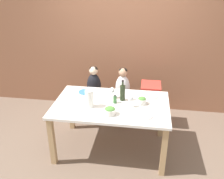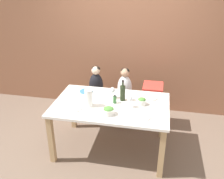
% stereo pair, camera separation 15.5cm
% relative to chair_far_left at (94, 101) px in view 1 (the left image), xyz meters
% --- Properties ---
extents(ground_plane, '(14.00, 14.00, 0.00)m').
position_rel_chair_far_left_xyz_m(ground_plane, '(0.40, -0.74, -0.37)').
color(ground_plane, '#705B4C').
extents(wall_back, '(10.00, 0.06, 2.70)m').
position_rel_chair_far_left_xyz_m(wall_back, '(0.40, 0.61, 0.98)').
color(wall_back, '#8E5B42').
rests_on(wall_back, ground_plane).
extents(dining_table, '(1.57, 0.98, 0.75)m').
position_rel_chair_far_left_xyz_m(dining_table, '(0.40, -0.74, 0.28)').
color(dining_table, white).
rests_on(dining_table, ground_plane).
extents(chair_far_left, '(0.37, 0.43, 0.44)m').
position_rel_chair_far_left_xyz_m(chair_far_left, '(0.00, 0.00, 0.00)').
color(chair_far_left, silver).
rests_on(chair_far_left, ground_plane).
extents(chair_far_center, '(0.37, 0.43, 0.44)m').
position_rel_chair_far_left_xyz_m(chair_far_center, '(0.48, 0.00, 0.00)').
color(chair_far_center, silver).
rests_on(chair_far_center, ground_plane).
extents(chair_right_highchair, '(0.32, 0.36, 0.75)m').
position_rel_chair_far_left_xyz_m(chair_right_highchair, '(0.94, 0.00, 0.21)').
color(chair_right_highchair, silver).
rests_on(chair_right_highchair, ground_plane).
extents(person_child_left, '(0.24, 0.19, 0.56)m').
position_rel_chair_far_left_xyz_m(person_child_left, '(0.00, 0.00, 0.34)').
color(person_child_left, black).
rests_on(person_child_left, chair_far_left).
extents(person_child_center, '(0.24, 0.19, 0.56)m').
position_rel_chair_far_left_xyz_m(person_child_center, '(0.48, 0.00, 0.34)').
color(person_child_center, silver).
rests_on(person_child_center, chair_far_center).
extents(wine_bottle, '(0.07, 0.07, 0.30)m').
position_rel_chair_far_left_xyz_m(wine_bottle, '(0.54, -0.60, 0.50)').
color(wine_bottle, '#232D19').
rests_on(wine_bottle, dining_table).
extents(paper_towel_roll, '(0.11, 0.11, 0.24)m').
position_rel_chair_far_left_xyz_m(paper_towel_roll, '(0.13, -0.86, 0.50)').
color(paper_towel_roll, white).
rests_on(paper_towel_roll, dining_table).
extents(wine_glass_near, '(0.07, 0.07, 0.17)m').
position_rel_chair_far_left_xyz_m(wine_glass_near, '(0.67, -0.78, 0.49)').
color(wine_glass_near, white).
rests_on(wine_glass_near, dining_table).
extents(wine_glass_far, '(0.07, 0.07, 0.17)m').
position_rel_chair_far_left_xyz_m(wine_glass_far, '(0.39, -0.56, 0.49)').
color(wine_glass_far, white).
rests_on(wine_glass_far, dining_table).
extents(salad_bowl_large, '(0.15, 0.15, 0.10)m').
position_rel_chair_far_left_xyz_m(salad_bowl_large, '(0.43, -1.01, 0.43)').
color(salad_bowl_large, silver).
rests_on(salad_bowl_large, dining_table).
extents(salad_bowl_small, '(0.13, 0.13, 0.10)m').
position_rel_chair_far_left_xyz_m(salad_bowl_small, '(0.82, -0.68, 0.43)').
color(salad_bowl_small, silver).
rests_on(salad_bowl_small, dining_table).
extents(dinner_plate_front_left, '(0.20, 0.20, 0.01)m').
position_rel_chair_far_left_xyz_m(dinner_plate_front_left, '(-0.04, -0.97, 0.38)').
color(dinner_plate_front_left, silver).
rests_on(dinner_plate_front_left, dining_table).
extents(dinner_plate_back_left, '(0.20, 0.20, 0.01)m').
position_rel_chair_far_left_xyz_m(dinner_plate_back_left, '(-0.03, -0.44, 0.38)').
color(dinner_plate_back_left, teal).
rests_on(dinner_plate_back_left, dining_table).
extents(dinner_plate_back_right, '(0.20, 0.20, 0.01)m').
position_rel_chair_far_left_xyz_m(dinner_plate_back_right, '(0.93, -0.45, 0.38)').
color(dinner_plate_back_right, silver).
rests_on(dinner_plate_back_right, dining_table).
extents(dinner_plate_front_right, '(0.20, 0.20, 0.01)m').
position_rel_chair_far_left_xyz_m(dinner_plate_front_right, '(0.86, -1.00, 0.38)').
color(dinner_plate_front_right, silver).
rests_on(dinner_plate_front_right, dining_table).
extents(condiment_bottle_hot_sauce, '(0.05, 0.05, 0.13)m').
position_rel_chair_far_left_xyz_m(condiment_bottle_hot_sauce, '(0.45, -0.71, 0.44)').
color(condiment_bottle_hot_sauce, '#336633').
rests_on(condiment_bottle_hot_sauce, dining_table).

